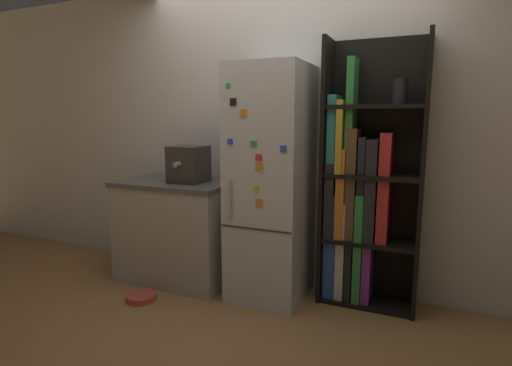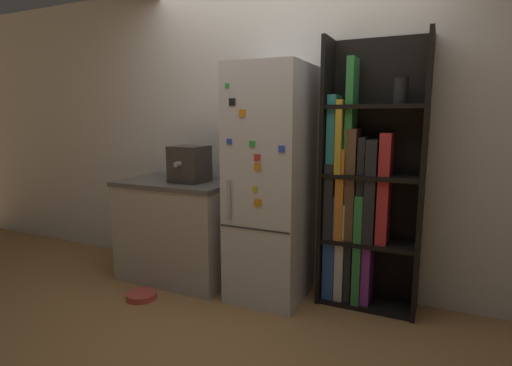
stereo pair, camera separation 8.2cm
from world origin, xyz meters
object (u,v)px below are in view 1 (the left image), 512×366
Objects in this scene: bookshelf at (361,194)px; pet_bowl at (141,296)px; espresso_machine at (189,164)px; refrigerator at (271,184)px.

pet_bowl is (-1.57, -0.68, -0.83)m from bookshelf.
pet_bowl is at bearing -156.52° from bookshelf.
bookshelf reaches higher than espresso_machine.
espresso_machine is at bearing -178.41° from refrigerator.
bookshelf is at bearing 7.59° from espresso_machine.
refrigerator is at bearing -165.95° from bookshelf.
espresso_machine is 1.14m from pet_bowl.
bookshelf is at bearing 23.48° from pet_bowl.
refrigerator is 1.36m from pet_bowl.
bookshelf reaches higher than pet_bowl.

